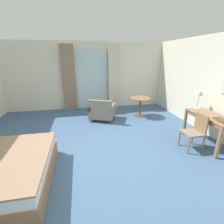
% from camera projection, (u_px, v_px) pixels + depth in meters
% --- Properties ---
extents(ground, '(6.97, 7.55, 0.10)m').
position_uv_depth(ground, '(96.00, 153.00, 3.84)').
color(ground, '#426084').
extents(wall_back, '(6.57, 0.12, 2.66)m').
position_uv_depth(wall_back, '(86.00, 76.00, 6.66)').
color(wall_back, silver).
rests_on(wall_back, ground).
extents(balcony_glass_door, '(1.32, 0.02, 2.34)m').
position_uv_depth(balcony_glass_door, '(92.00, 80.00, 6.67)').
color(balcony_glass_door, silver).
rests_on(balcony_glass_door, ground).
extents(curtain_panel_left, '(0.49, 0.10, 2.53)m').
position_uv_depth(curtain_panel_left, '(69.00, 79.00, 6.39)').
color(curtain_panel_left, '#897056').
rests_on(curtain_panel_left, ground).
extents(curtain_panel_right, '(0.41, 0.10, 2.53)m').
position_uv_depth(curtain_panel_right, '(113.00, 78.00, 6.71)').
color(curtain_panel_right, beige).
rests_on(curtain_panel_right, ground).
extents(writing_desk, '(0.55, 1.23, 0.77)m').
position_uv_depth(writing_desk, '(210.00, 119.00, 3.95)').
color(writing_desk, olive).
rests_on(writing_desk, ground).
extents(desk_chair, '(0.41, 0.41, 0.86)m').
position_uv_depth(desk_chair, '(196.00, 130.00, 3.81)').
color(desk_chair, gray).
rests_on(desk_chair, ground).
extents(desk_lamp, '(0.25, 0.23, 0.49)m').
position_uv_depth(desk_lamp, '(199.00, 97.00, 4.36)').
color(desk_lamp, '#B7B2A8').
rests_on(desk_lamp, writing_desk).
extents(closed_book, '(0.21, 0.31, 0.03)m').
position_uv_depth(closed_book, '(222.00, 120.00, 3.58)').
color(closed_book, brown).
rests_on(closed_book, writing_desk).
extents(armchair_by_window, '(1.02, 1.00, 0.77)m').
position_uv_depth(armchair_by_window, '(102.00, 111.00, 5.62)').
color(armchair_by_window, gray).
rests_on(armchair_by_window, ground).
extents(round_cafe_table, '(0.74, 0.74, 0.68)m').
position_uv_depth(round_cafe_table, '(140.00, 102.00, 5.94)').
color(round_cafe_table, olive).
rests_on(round_cafe_table, ground).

